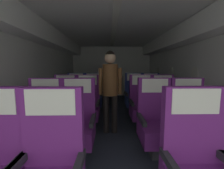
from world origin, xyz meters
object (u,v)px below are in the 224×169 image
seat_b_left_aisle (77,124)px  seat_c_left_aisle (88,106)px  seat_d_left_aisle (93,96)px  seat_d_left_window (76,96)px  seat_c_left_window (65,106)px  seat_c_right_aisle (163,105)px  seat_b_left_window (44,124)px  seat_b_right_aisle (190,123)px  seat_b_right_window (156,123)px  flight_attendant (110,84)px  seat_c_right_window (142,105)px  seat_d_right_window (134,96)px  seat_d_right_aisle (151,96)px

seat_b_left_aisle → seat_c_left_aisle: bearing=89.9°
seat_c_left_aisle → seat_d_left_aisle: same height
seat_b_left_aisle → seat_d_left_window: size_ratio=1.00×
seat_c_left_window → seat_c_right_aisle: 2.04m
seat_b_left_aisle → seat_c_right_aisle: (1.57, 0.95, 0.00)m
seat_c_right_aisle → seat_d_left_window: size_ratio=1.00×
seat_b_left_window → seat_b_right_aisle: size_ratio=1.00×
seat_b_left_window → seat_b_right_window: same height
seat_b_left_window → seat_b_right_aisle: bearing=0.4°
seat_b_right_aisle → flight_attendant: (-1.12, 0.71, 0.48)m
seat_c_right_window → seat_d_right_window: (0.01, 0.93, 0.00)m
seat_c_left_aisle → seat_d_right_aisle: size_ratio=1.00×
seat_d_left_window → seat_c_right_aisle: bearing=-24.8°
seat_c_left_window → seat_d_left_aisle: same height
seat_d_right_aisle → flight_attendant: 1.68m
seat_b_left_aisle → seat_d_right_window: same height
seat_b_left_window → seat_c_right_aisle: (2.03, 0.96, 0.00)m
seat_b_left_aisle → seat_c_left_window: size_ratio=1.00×
seat_d_right_window → seat_b_right_window: bearing=-90.6°
seat_b_left_aisle → seat_b_right_window: bearing=0.8°
seat_c_right_aisle → seat_d_right_aisle: size_ratio=1.00×
seat_b_right_window → flight_attendant: (-0.64, 0.70, 0.48)m
seat_b_right_aisle → seat_d_right_window: size_ratio=1.00×
seat_b_left_aisle → seat_b_right_aisle: (1.59, 0.01, 0.00)m
seat_b_left_aisle → seat_b_right_window: same height
seat_c_left_window → seat_c_right_window: bearing=-0.7°
seat_d_right_aisle → flight_attendant: flight_attendant is taller
seat_d_right_window → seat_c_right_aisle: bearing=-63.8°
seat_b_left_aisle → seat_d_right_aisle: same height
seat_d_left_window → seat_c_right_window: bearing=-31.3°
seat_c_right_window → flight_attendant: bearing=-161.4°
seat_c_right_window → seat_d_right_aisle: 1.05m
seat_b_left_window → seat_c_left_aisle: size_ratio=1.00×
seat_b_right_aisle → seat_c_left_window: size_ratio=1.00×
seat_b_right_aisle → seat_b_right_window: bearing=179.5°
seat_b_right_aisle → seat_d_left_window: size_ratio=1.00×
seat_d_left_aisle → seat_d_right_window: size_ratio=1.00×
seat_c_left_aisle → seat_d_left_aisle: (0.01, 0.97, 0.00)m
seat_c_left_aisle → seat_d_right_window: (1.12, 0.94, 0.00)m
seat_b_left_aisle → seat_b_right_window: 1.10m
seat_d_left_aisle → seat_c_left_aisle: bearing=-90.5°
seat_c_right_window → seat_d_left_window: (-1.57, 0.95, 0.00)m
seat_b_right_aisle → flight_attendant: flight_attendant is taller
seat_b_left_aisle → flight_attendant: size_ratio=0.71×
seat_d_left_aisle → flight_attendant: (0.45, -1.18, 0.48)m
seat_c_right_window → seat_d_right_window: 0.93m
seat_b_left_window → seat_b_right_window: bearing=0.6°
seat_c_right_aisle → seat_d_left_window: (-2.03, 0.94, 0.00)m
seat_b_right_window → seat_c_left_window: bearing=149.0°
seat_b_right_window → seat_d_right_aisle: 1.92m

